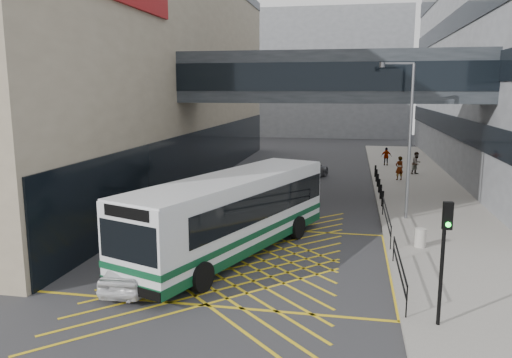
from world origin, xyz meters
The scene contains 18 objects.
ground centered at (0.00, 0.00, 0.00)m, with size 120.00×120.00×0.00m, color #333335.
building_whsmith centered at (-17.98, 16.00, 8.00)m, with size 24.17×42.00×16.00m.
building_far centered at (-2.00, 60.00, 9.00)m, with size 28.00×16.00×18.00m, color gray.
skybridge centered at (3.00, 12.00, 7.50)m, with size 20.00×4.10×3.00m.
pavement centered at (9.00, 15.00, 0.08)m, with size 6.00×54.00×0.16m, color gray.
box_junction centered at (0.00, 0.00, 0.00)m, with size 12.00×9.00×0.01m.
bus centered at (-0.30, 0.71, 1.77)m, with size 6.61×11.94×3.29m.
car_white centered at (-2.80, -3.27, 0.68)m, with size 1.74×4.27×1.36m, color silver.
car_dark centered at (-1.63, 10.56, 0.79)m, with size 1.98×5.06×1.58m, color black.
car_silver centered at (1.17, 19.21, 0.75)m, with size 2.04×4.83×1.50m, color gray.
traffic_light centered at (7.02, -4.88, 2.53)m, with size 0.27×0.43×3.64m.
street_lamp centered at (7.13, 7.45, 4.69)m, with size 1.81×0.57×7.95m.
litter_bin centered at (7.41, 2.58, 0.56)m, with size 0.46×0.46×0.80m, color #ADA89E.
kerb_railings centered at (6.15, 1.78, 0.88)m, with size 0.05×12.54×1.00m.
bollards centered at (6.25, 15.00, 0.61)m, with size 0.14×10.14×0.90m.
pedestrian_a centered at (7.92, 19.00, 1.04)m, with size 0.70×0.50×1.76m, color gray.
pedestrian_b centered at (9.49, 21.95, 1.04)m, with size 0.86×0.50×1.75m, color gray.
pedestrian_c centered at (7.43, 26.25, 0.96)m, with size 0.94×0.45×1.59m, color gray.
Camera 1 is at (4.43, -18.83, 6.78)m, focal length 35.00 mm.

